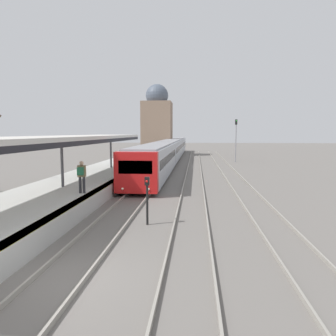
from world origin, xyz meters
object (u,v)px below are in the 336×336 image
person_on_platform (82,174)px  signal_mast_far (236,136)px  train_near (170,149)px  signal_post_near (147,196)px

person_on_platform → signal_mast_far: 30.73m
train_near → signal_mast_far: 9.25m
signal_post_near → signal_mast_far: bearing=76.6°
person_on_platform → signal_mast_far: signal_mast_far is taller
signal_post_near → signal_mast_far: (7.42, 31.05, 2.28)m
person_on_platform → train_near: 29.49m
train_near → signal_mast_far: (9.00, -0.85, 1.93)m
person_on_platform → train_near: (2.20, 29.40, -0.22)m
person_on_platform → signal_mast_far: size_ratio=0.29×
train_near → signal_mast_far: bearing=-5.4°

